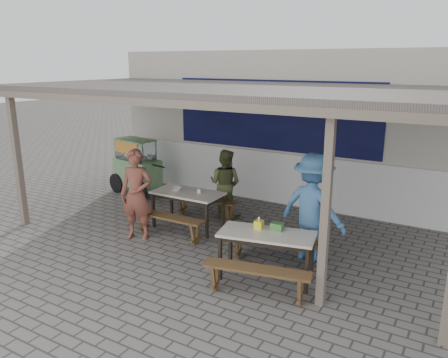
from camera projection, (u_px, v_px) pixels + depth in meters
ground at (211, 246)px, 7.93m from camera, size 60.00×60.00×0.00m
back_wall at (290, 127)px, 10.46m from camera, size 9.00×1.28×3.50m
warung_roof at (237, 91)px, 7.97m from camera, size 9.00×4.21×2.81m
table_left at (188, 196)px, 8.65m from camera, size 1.40×0.74×0.75m
bench_left_street at (169, 221)px, 8.20m from camera, size 1.49×0.30×0.45m
bench_left_wall at (205, 203)px, 9.27m from camera, size 1.49×0.30×0.45m
table_right at (267, 238)px, 6.58m from camera, size 1.54×0.93×0.75m
bench_right_street at (257, 275)px, 6.13m from camera, size 1.56×0.59×0.45m
bench_right_wall at (274, 243)px, 7.21m from camera, size 1.56×0.59×0.45m
vendor_cart at (137, 164)px, 10.91m from camera, size 1.80×0.91×1.39m
patron_street_side at (137, 195)px, 8.08m from camera, size 0.72×0.57×1.71m
patron_wall_side at (225, 184)px, 9.26m from camera, size 0.75×0.60×1.48m
patron_right_table at (313, 208)px, 7.20m from camera, size 1.30×0.92×1.82m
tissue_box at (259, 224)px, 6.73m from camera, size 0.14×0.14×0.13m
donation_box at (277, 227)px, 6.64m from camera, size 0.19×0.13×0.12m
condiment_jar at (199, 191)px, 8.55m from camera, size 0.07×0.07×0.08m
condiment_bowl at (176, 189)px, 8.74m from camera, size 0.27×0.27×0.05m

